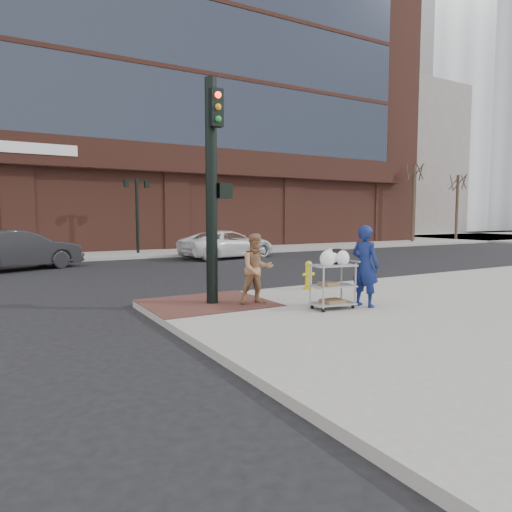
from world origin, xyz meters
TOP-DOWN VIEW (x-y plane):
  - ground at (0.00, 0.00)m, footprint 220.00×220.00m
  - sidewalk_far at (12.50, 32.00)m, footprint 65.00×36.00m
  - brick_curb_ramp at (-0.60, 0.90)m, footprint 2.80×2.40m
  - bank_building at (5.00, 31.00)m, footprint 42.00×26.00m
  - filler_block at (40.00, 38.00)m, footprint 14.00×20.00m
  - bare_tree_a at (24.00, 16.50)m, footprint 1.80×1.80m
  - bare_tree_b at (30.00, 17.00)m, footprint 1.80×1.80m
  - lamp_post at (2.00, 16.00)m, footprint 1.32×0.22m
  - traffic_signal_pole at (-0.48, 0.77)m, footprint 0.61×0.51m
  - woman_blue at (2.26, -1.19)m, footprint 0.57×0.74m
  - pedestrian_tan at (0.34, 0.23)m, footprint 0.86×0.71m
  - sedan_dark at (-4.00, 11.62)m, footprint 5.13×3.52m
  - minivan_white at (5.58, 12.25)m, footprint 5.33×3.06m
  - utility_cart at (1.49, -1.04)m, footprint 1.00×0.67m
  - fire_hydrant at (2.62, 1.35)m, footprint 0.36×0.25m

SIDE VIEW (x-z plane):
  - ground at x=0.00m, z-range 0.00..0.00m
  - sidewalk_far at x=12.50m, z-range 0.00..0.15m
  - brick_curb_ramp at x=-0.60m, z-range 0.15..0.16m
  - fire_hydrant at x=2.62m, z-range 0.16..0.93m
  - minivan_white at x=5.58m, z-range 0.00..1.40m
  - utility_cart at x=1.49m, z-range 0.09..1.38m
  - sedan_dark at x=-4.00m, z-range 0.00..1.60m
  - pedestrian_tan at x=0.34m, z-range 0.15..1.75m
  - woman_blue at x=2.26m, z-range 0.15..1.94m
  - lamp_post at x=2.00m, z-range 0.62..4.62m
  - traffic_signal_pole at x=-0.48m, z-range 0.33..5.33m
  - bare_tree_b at x=30.00m, z-range 2.44..9.14m
  - bare_tree_a at x=24.00m, z-range 2.67..9.87m
  - filler_block at x=40.00m, z-range 0.00..18.00m
  - bank_building at x=5.00m, z-range 0.15..28.15m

